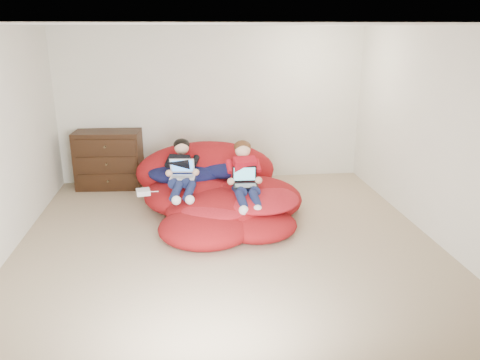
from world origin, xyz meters
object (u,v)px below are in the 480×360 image
object	(u,v)px
younger_boy	(245,174)
beanbag_pile	(219,193)
dresser	(109,159)
older_boy	(182,168)
laptop_black	(245,180)
laptop_white	(182,172)

from	to	relation	value
younger_boy	beanbag_pile	bearing A→B (deg)	135.81
dresser	younger_boy	size ratio (longest dim) A/B	1.06
older_boy	younger_boy	distance (m)	0.88
dresser	beanbag_pile	size ratio (longest dim) A/B	0.43
older_boy	younger_boy	xyz separation A→B (m)	(0.81, -0.33, -0.01)
laptop_black	beanbag_pile	bearing A→B (deg)	131.86
younger_boy	laptop_black	distance (m)	0.09
beanbag_pile	laptop_white	size ratio (longest dim) A/B	7.01
older_boy	laptop_white	size ratio (longest dim) A/B	3.14
older_boy	laptop_black	size ratio (longest dim) A/B	3.40
beanbag_pile	older_boy	xyz separation A→B (m)	(-0.49, 0.01, 0.38)
beanbag_pile	older_boy	size ratio (longest dim) A/B	2.24
dresser	beanbag_pile	world-z (taller)	dresser
laptop_black	laptop_white	bearing A→B (deg)	160.82
dresser	younger_boy	distance (m)	2.56
dresser	laptop_black	size ratio (longest dim) A/B	3.23
laptop_white	laptop_black	xyz separation A→B (m)	(0.81, -0.28, -0.06)
older_boy	dresser	bearing A→B (deg)	132.68
laptop_white	dresser	bearing A→B (deg)	130.66
beanbag_pile	laptop_white	world-z (taller)	beanbag_pile
dresser	laptop_black	xyz separation A→B (m)	(1.98, -1.65, 0.11)
dresser	laptop_black	world-z (taller)	dresser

